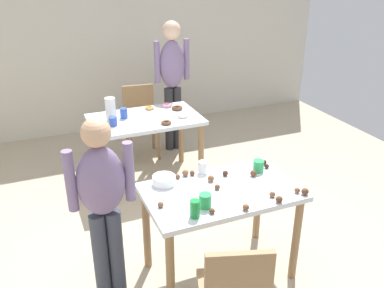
# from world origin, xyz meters

# --- Properties ---
(ground_plane) EXTENTS (6.40, 6.40, 0.00)m
(ground_plane) POSITION_xyz_m (0.00, 0.00, 0.00)
(ground_plane) COLOR tan
(wall_back) EXTENTS (6.40, 0.10, 2.60)m
(wall_back) POSITION_xyz_m (0.00, 3.20, 1.30)
(wall_back) COLOR beige
(wall_back) RESTS_ON ground_plane
(dining_table_near) EXTENTS (1.13, 0.68, 0.75)m
(dining_table_near) POSITION_xyz_m (-0.01, -0.23, 0.64)
(dining_table_near) COLOR silver
(dining_table_near) RESTS_ON ground_plane
(dining_table_far) EXTENTS (1.16, 0.72, 0.75)m
(dining_table_far) POSITION_xyz_m (-0.10, 1.42, 0.64)
(dining_table_far) COLOR silver
(dining_table_far) RESTS_ON ground_plane
(chair_far_table) EXTENTS (0.44, 0.44, 0.87)m
(chair_far_table) POSITION_xyz_m (0.04, 2.14, 0.50)
(chair_far_table) COLOR olive
(chair_far_table) RESTS_ON ground_plane
(person_girl_near) EXTENTS (0.45, 0.21, 1.40)m
(person_girl_near) POSITION_xyz_m (-0.85, -0.15, 0.83)
(person_girl_near) COLOR #383D4C
(person_girl_near) RESTS_ON ground_plane
(person_adult_far) EXTENTS (0.45, 0.22, 1.63)m
(person_adult_far) POSITION_xyz_m (0.47, 2.12, 0.99)
(person_adult_far) COLOR #28282D
(person_adult_far) RESTS_ON ground_plane
(mixing_bowl) EXTENTS (0.17, 0.17, 0.07)m
(mixing_bowl) POSITION_xyz_m (-0.37, 0.01, 0.78)
(mixing_bowl) COLOR white
(mixing_bowl) RESTS_ON dining_table_near
(soda_can) EXTENTS (0.07, 0.07, 0.12)m
(soda_can) POSITION_xyz_m (-0.32, -0.47, 0.81)
(soda_can) COLOR #198438
(soda_can) RESTS_ON dining_table_near
(fork_near) EXTENTS (0.17, 0.02, 0.01)m
(fork_near) POSITION_xyz_m (0.23, -0.04, 0.75)
(fork_near) COLOR silver
(fork_near) RESTS_ON dining_table_near
(cup_near_0) EXTENTS (0.09, 0.09, 0.10)m
(cup_near_0) POSITION_xyz_m (-0.21, -0.40, 0.80)
(cup_near_0) COLOR green
(cup_near_0) RESTS_ON dining_table_near
(cup_near_1) EXTENTS (0.09, 0.09, 0.10)m
(cup_near_1) POSITION_xyz_m (0.39, -0.08, 0.80)
(cup_near_1) COLOR green
(cup_near_1) RESTS_ON dining_table_near
(cup_near_2) EXTENTS (0.07, 0.07, 0.10)m
(cup_near_2) POSITION_xyz_m (-0.03, 0.06, 0.80)
(cup_near_2) COLOR white
(cup_near_2) RESTS_ON dining_table_near
(cake_ball_0) EXTENTS (0.04, 0.04, 0.04)m
(cake_ball_0) POSITION_xyz_m (0.49, -0.00, 0.77)
(cake_ball_0) COLOR #3D2319
(cake_ball_0) RESTS_ON dining_table_near
(cake_ball_1) EXTENTS (0.04, 0.04, 0.04)m
(cake_ball_1) POSITION_xyz_m (0.28, -0.46, 0.77)
(cake_ball_1) COLOR brown
(cake_ball_1) RESTS_ON dining_table_near
(cake_ball_2) EXTENTS (0.05, 0.05, 0.05)m
(cake_ball_2) POSITION_xyz_m (0.51, -0.52, 0.78)
(cake_ball_2) COLOR brown
(cake_ball_2) RESTS_ON dining_table_near
(cake_ball_3) EXTENTS (0.05, 0.05, 0.05)m
(cake_ball_3) POSITION_xyz_m (0.31, -0.14, 0.78)
(cake_ball_3) COLOR brown
(cake_ball_3) RESTS_ON dining_table_near
(cake_ball_4) EXTENTS (0.04, 0.04, 0.04)m
(cake_ball_4) POSITION_xyz_m (-0.12, 0.05, 0.77)
(cake_ball_4) COLOR brown
(cake_ball_4) RESTS_ON dining_table_near
(cake_ball_5) EXTENTS (0.04, 0.04, 0.04)m
(cake_ball_5) POSITION_xyz_m (-0.03, -0.22, 0.77)
(cake_ball_5) COLOR brown
(cake_ball_5) RESTS_ON dining_table_near
(cake_ball_6) EXTENTS (0.05, 0.05, 0.05)m
(cake_ball_6) POSITION_xyz_m (-0.17, 0.07, 0.78)
(cake_ball_6) COLOR brown
(cake_ball_6) RESTS_ON dining_table_near
(cake_ball_7) EXTENTS (0.05, 0.05, 0.05)m
(cake_ball_7) POSITION_xyz_m (-0.03, -0.09, 0.78)
(cake_ball_7) COLOR brown
(cake_ball_7) RESTS_ON dining_table_near
(cake_ball_8) EXTENTS (0.04, 0.04, 0.04)m
(cake_ball_8) POSITION_xyz_m (0.48, -0.06, 0.77)
(cake_ball_8) COLOR #3D2319
(cake_ball_8) RESTS_ON dining_table_near
(cake_ball_9) EXTENTS (0.04, 0.04, 0.04)m
(cake_ball_9) POSITION_xyz_m (-0.24, 0.04, 0.77)
(cake_ball_9) COLOR brown
(cake_ball_9) RESTS_ON dining_table_near
(cake_ball_10) EXTENTS (0.04, 0.04, 0.04)m
(cake_ball_10) POSITION_xyz_m (-0.20, -0.48, 0.77)
(cake_ball_10) COLOR brown
(cake_ball_10) RESTS_ON dining_table_near
(cake_ball_11) EXTENTS (0.04, 0.04, 0.04)m
(cake_ball_11) POSITION_xyz_m (0.48, -0.48, 0.77)
(cake_ball_11) COLOR brown
(cake_ball_11) RESTS_ON dining_table_near
(cake_ball_12) EXTENTS (0.05, 0.05, 0.05)m
(cake_ball_12) POSITION_xyz_m (0.03, -0.53, 0.77)
(cake_ball_12) COLOR brown
(cake_ball_12) RESTS_ON dining_table_near
(cake_ball_13) EXTENTS (0.05, 0.05, 0.05)m
(cake_ball_13) POSITION_xyz_m (0.29, -0.54, 0.77)
(cake_ball_13) COLOR brown
(cake_ball_13) RESTS_ON dining_table_near
(cake_ball_14) EXTENTS (0.04, 0.04, 0.04)m
(cake_ball_14) POSITION_xyz_m (-0.49, -0.28, 0.77)
(cake_ball_14) COLOR brown
(cake_ball_14) RESTS_ON dining_table_near
(cake_ball_15) EXTENTS (0.04, 0.04, 0.04)m
(cake_ball_15) POSITION_xyz_m (0.11, -0.05, 0.77)
(cake_ball_15) COLOR #3D2319
(cake_ball_15) RESTS_ON dining_table_near
(pitcher_far) EXTENTS (0.11, 0.11, 0.25)m
(pitcher_far) POSITION_xyz_m (-0.44, 1.47, 0.87)
(pitcher_far) COLOR white
(pitcher_far) RESTS_ON dining_table_far
(cup_far_0) EXTENTS (0.08, 0.08, 0.09)m
(cup_far_0) POSITION_xyz_m (-0.45, 1.32, 0.80)
(cup_far_0) COLOR #3351B2
(cup_far_0) RESTS_ON dining_table_far
(cup_far_1) EXTENTS (0.08, 0.08, 0.11)m
(cup_far_1) POSITION_xyz_m (-0.30, 1.49, 0.80)
(cup_far_1) COLOR #3351B2
(cup_far_1) RESTS_ON dining_table_far
(donut_far_0) EXTENTS (0.11, 0.11, 0.03)m
(donut_far_0) POSITION_xyz_m (-0.61, 1.17, 0.77)
(donut_far_0) COLOR brown
(donut_far_0) RESTS_ON dining_table_far
(donut_far_1) EXTENTS (0.11, 0.11, 0.03)m
(donut_far_1) POSITION_xyz_m (0.28, 1.28, 0.77)
(donut_far_1) COLOR white
(donut_far_1) RESTS_ON dining_table_far
(donut_far_2) EXTENTS (0.12, 0.12, 0.03)m
(donut_far_2) POSITION_xyz_m (0.24, 1.67, 0.77)
(donut_far_2) COLOR pink
(donut_far_2) RESTS_ON dining_table_far
(donut_far_3) EXTENTS (0.11, 0.11, 0.03)m
(donut_far_3) POSITION_xyz_m (0.05, 1.16, 0.77)
(donut_far_3) COLOR brown
(donut_far_3) RESTS_ON dining_table_far
(donut_far_4) EXTENTS (0.12, 0.12, 0.04)m
(donut_far_4) POSITION_xyz_m (0.31, 1.53, 0.77)
(donut_far_4) COLOR brown
(donut_far_4) RESTS_ON dining_table_far
(donut_far_5) EXTENTS (0.10, 0.10, 0.03)m
(donut_far_5) POSITION_xyz_m (0.03, 1.66, 0.76)
(donut_far_5) COLOR gold
(donut_far_5) RESTS_ON dining_table_far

